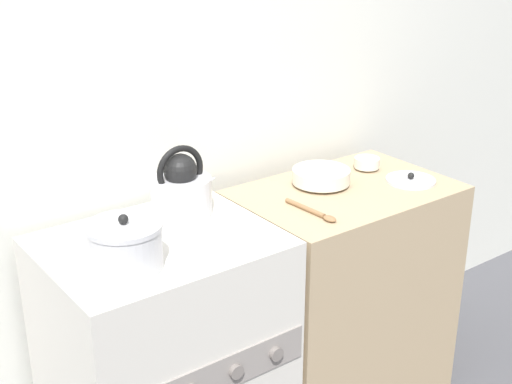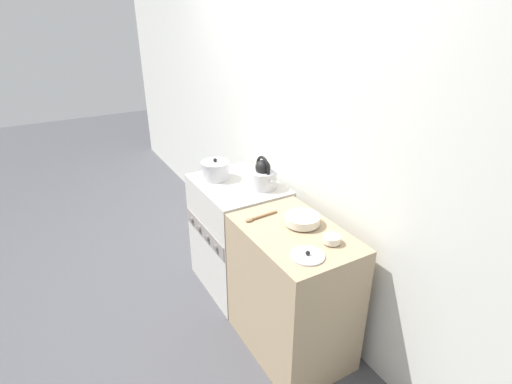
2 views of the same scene
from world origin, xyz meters
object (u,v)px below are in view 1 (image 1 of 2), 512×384
(cooking_pot, at_px, (125,246))
(kettle, at_px, (182,189))
(stove, at_px, (166,364))
(loose_pot_lid, at_px, (411,180))
(enamel_bowl, at_px, (321,176))
(small_ceramic_bowl, at_px, (367,163))

(cooking_pot, bearing_deg, kettle, 35.21)
(cooking_pot, bearing_deg, stove, 32.38)
(stove, distance_m, cooking_pot, 0.53)
(kettle, distance_m, loose_pot_lid, 0.85)
(kettle, distance_m, enamel_bowl, 0.54)
(stove, xyz_separation_m, loose_pot_lid, (0.97, -0.10, 0.43))
(kettle, bearing_deg, stove, -142.18)
(kettle, xyz_separation_m, small_ceramic_bowl, (0.78, -0.03, -0.07))
(kettle, bearing_deg, cooking_pot, -144.79)
(loose_pot_lid, bearing_deg, small_ceramic_bowl, 101.16)
(cooking_pot, bearing_deg, enamel_bowl, 10.99)
(stove, height_order, kettle, kettle)
(cooking_pot, xyz_separation_m, small_ceramic_bowl, (1.09, 0.18, -0.05))
(loose_pot_lid, bearing_deg, kettle, 164.94)
(enamel_bowl, bearing_deg, kettle, 174.39)
(stove, xyz_separation_m, kettle, (0.15, 0.12, 0.52))
(kettle, height_order, loose_pot_lid, kettle)
(stove, height_order, loose_pot_lid, loose_pot_lid)
(small_ceramic_bowl, bearing_deg, loose_pot_lid, -78.84)
(cooking_pot, height_order, small_ceramic_bowl, cooking_pot)
(kettle, relative_size, loose_pot_lid, 1.32)
(small_ceramic_bowl, distance_m, loose_pot_lid, 0.19)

